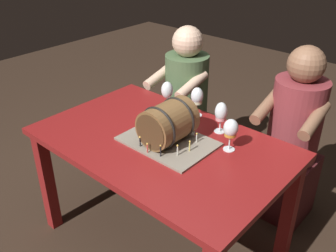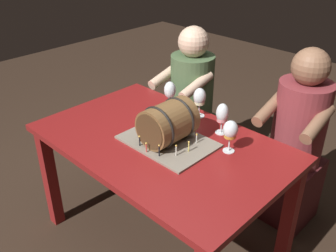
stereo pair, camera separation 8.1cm
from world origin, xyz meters
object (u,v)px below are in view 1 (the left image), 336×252
at_px(wine_glass_white, 197,97).
at_px(person_seated_left, 186,107).
at_px(dining_table, 161,157).
at_px(barrel_cake, 168,125).
at_px(wine_glass_empty, 167,91).
at_px(person_seated_right, 291,145).
at_px(wine_glass_amber, 231,129).
at_px(wine_glass_rose, 221,113).

bearing_deg(wine_glass_white, person_seated_left, 135.47).
relative_size(dining_table, barrel_cake, 2.86).
distance_m(barrel_cake, wine_glass_empty, 0.36).
height_order(person_seated_left, person_seated_right, person_seated_right).
xyz_separation_m(dining_table, person_seated_left, (-0.43, 0.74, -0.11)).
bearing_deg(wine_glass_amber, wine_glass_empty, 168.12).
distance_m(dining_table, wine_glass_amber, 0.43).
xyz_separation_m(barrel_cake, person_seated_right, (0.38, 0.73, -0.31)).
bearing_deg(barrel_cake, person_seated_left, 122.67).
relative_size(wine_glass_white, person_seated_right, 0.15).
xyz_separation_m(wine_glass_amber, person_seated_left, (-0.75, 0.58, -0.34)).
bearing_deg(person_seated_right, dining_table, -119.97).
bearing_deg(person_seated_right, barrel_cake, -117.69).
bearing_deg(dining_table, wine_glass_rose, 57.58).
bearing_deg(wine_glass_amber, person_seated_left, 142.57).
bearing_deg(person_seated_left, person_seated_right, 0.00).
height_order(wine_glass_white, person_seated_left, person_seated_left).
height_order(wine_glass_rose, wine_glass_white, wine_glass_white).
distance_m(wine_glass_amber, person_seated_left, 1.01).
xyz_separation_m(wine_glass_empty, person_seated_right, (0.63, 0.47, -0.34)).
distance_m(barrel_cake, wine_glass_amber, 0.32).
relative_size(dining_table, wine_glass_white, 7.53).
relative_size(dining_table, person_seated_left, 1.20).
height_order(barrel_cake, person_seated_right, person_seated_right).
bearing_deg(barrel_cake, person_seated_right, 62.31).
bearing_deg(person_seated_right, wine_glass_empty, -143.48).
bearing_deg(dining_table, person_seated_left, 119.95).
distance_m(wine_glass_empty, wine_glass_white, 0.19).
xyz_separation_m(wine_glass_rose, wine_glass_white, (-0.22, 0.07, 0.00)).
bearing_deg(wine_glass_white, barrel_cake, -77.26).
height_order(dining_table, person_seated_left, person_seated_left).
xyz_separation_m(dining_table, wine_glass_amber, (0.33, 0.16, 0.23)).
bearing_deg(barrel_cake, wine_glass_rose, 63.39).
relative_size(wine_glass_amber, wine_glass_empty, 0.89).
height_order(barrel_cake, wine_glass_white, barrel_cake).
height_order(dining_table, wine_glass_empty, wine_glass_empty).
xyz_separation_m(barrel_cake, wine_glass_empty, (-0.24, 0.27, 0.03)).
height_order(barrel_cake, person_seated_left, person_seated_left).
bearing_deg(wine_glass_rose, person_seated_right, 61.66).
relative_size(barrel_cake, person_seated_right, 0.41).
xyz_separation_m(barrel_cake, wine_glass_rose, (0.14, 0.28, 0.01)).
xyz_separation_m(barrel_cake, wine_glass_amber, (0.28, 0.16, 0.01)).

